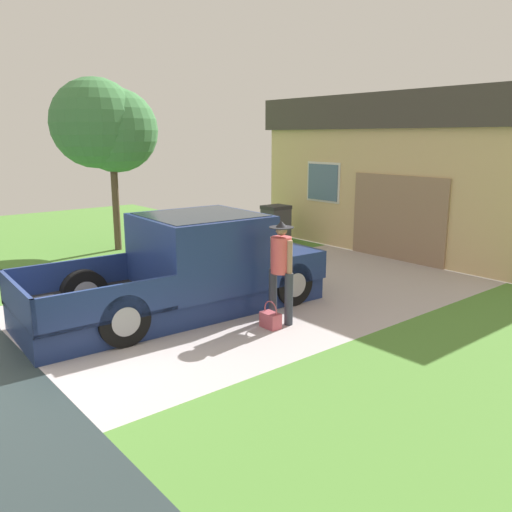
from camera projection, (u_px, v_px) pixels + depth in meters
The scene contains 6 objects.
pickup_truck at pixel (196, 267), 9.31m from camera, with size 2.26×5.37×1.70m.
person_with_hat at pixel (281, 264), 8.56m from camera, with size 0.52×0.40×1.71m.
handbag at pixel (271, 319), 8.47m from camera, with size 0.33×0.20×0.45m.
house_with_garage at pixel (440, 170), 15.23m from camera, with size 8.37×6.22×4.10m.
front_yard_tree at pixel (106, 126), 13.76m from camera, with size 2.37×2.77×4.53m.
wheeled_trash_bin at pixel (276, 223), 15.01m from camera, with size 0.60×0.72×1.11m.
Camera 1 is at (7.42, -1.92, 3.02)m, focal length 36.78 mm.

